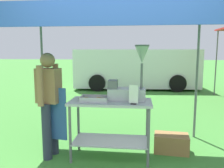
% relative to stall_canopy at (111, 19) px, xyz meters
% --- Properties ---
extents(ground_plane, '(70.00, 70.00, 0.00)m').
position_rel_stall_canopy_xyz_m(ground_plane, '(0.17, 4.53, -2.10)').
color(ground_plane, '#3D7F33').
extents(stall_canopy, '(3.17, 1.99, 2.19)m').
position_rel_stall_canopy_xyz_m(stall_canopy, '(0.00, 0.00, 0.00)').
color(stall_canopy, slate).
rests_on(stall_canopy, ground).
extents(donut_cart, '(1.22, 0.58, 0.90)m').
position_rel_stall_canopy_xyz_m(donut_cart, '(0.00, -0.10, -1.45)').
color(donut_cart, '#B7B7BC').
rests_on(donut_cart, ground).
extents(donut_tray, '(0.42, 0.27, 0.07)m').
position_rel_stall_canopy_xyz_m(donut_tray, '(-0.24, -0.13, -1.18)').
color(donut_tray, '#B7B7BC').
rests_on(donut_tray, donut_cart).
extents(donut_fryer, '(0.61, 0.28, 0.83)m').
position_rel_stall_canopy_xyz_m(donut_fryer, '(0.28, -0.01, -0.95)').
color(donut_fryer, '#B7B7BC').
rests_on(donut_fryer, donut_cart).
extents(menu_sign, '(0.13, 0.05, 0.27)m').
position_rel_stall_canopy_xyz_m(menu_sign, '(0.35, -0.29, -1.09)').
color(menu_sign, black).
rests_on(menu_sign, donut_cart).
extents(vendor, '(0.46, 0.54, 1.61)m').
position_rel_stall_canopy_xyz_m(vendor, '(-0.93, -0.15, -1.20)').
color(vendor, '#2D3347').
rests_on(vendor, ground).
extents(supply_crate, '(0.58, 0.39, 0.29)m').
position_rel_stall_canopy_xyz_m(supply_crate, '(0.96, 0.22, -1.96)').
color(supply_crate, olive).
rests_on(supply_crate, ground).
extents(van_white, '(5.34, 2.36, 1.69)m').
position_rel_stall_canopy_xyz_m(van_white, '(0.29, 6.82, -1.22)').
color(van_white, white).
rests_on(van_white, ground).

